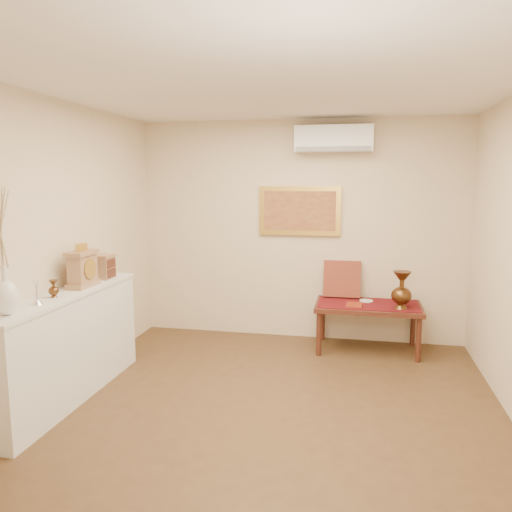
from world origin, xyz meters
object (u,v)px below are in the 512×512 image
(wooden_chest, at_px, (105,267))
(low_table, at_px, (368,310))
(mantel_clock, at_px, (83,268))
(display_ledge, at_px, (67,346))
(brass_urn_tall, at_px, (402,286))
(white_vase, at_px, (2,251))

(wooden_chest, distance_m, low_table, 2.97)
(mantel_clock, height_order, wooden_chest, mantel_clock)
(display_ledge, distance_m, low_table, 3.27)
(brass_urn_tall, distance_m, display_ledge, 3.50)
(mantel_clock, bearing_deg, brass_urn_tall, 25.94)
(brass_urn_tall, xyz_separation_m, mantel_clock, (-3.00, -1.46, 0.34))
(white_vase, height_order, display_ledge, white_vase)
(white_vase, relative_size, wooden_chest, 3.90)
(brass_urn_tall, distance_m, mantel_clock, 3.35)
(mantel_clock, relative_size, wooden_chest, 1.68)
(brass_urn_tall, bearing_deg, white_vase, -140.60)
(display_ledge, height_order, low_table, display_ledge)
(wooden_chest, relative_size, low_table, 0.20)
(white_vase, xyz_separation_m, brass_urn_tall, (3.02, 2.48, -0.65))
(white_vase, distance_m, display_ledge, 1.22)
(brass_urn_tall, height_order, wooden_chest, wooden_chest)
(mantel_clock, height_order, low_table, mantel_clock)
(wooden_chest, height_order, low_table, wooden_chest)
(brass_urn_tall, distance_m, wooden_chest, 3.19)
(brass_urn_tall, relative_size, mantel_clock, 1.23)
(display_ledge, relative_size, mantel_clock, 4.93)
(white_vase, xyz_separation_m, wooden_chest, (0.02, 1.43, -0.35))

